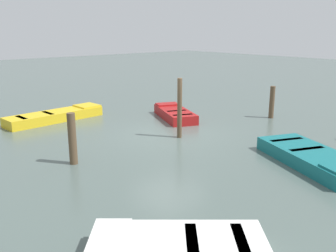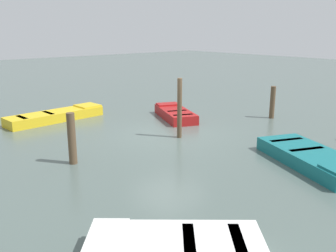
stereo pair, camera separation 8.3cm
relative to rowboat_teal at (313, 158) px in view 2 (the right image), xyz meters
name	(u,v)px [view 2 (the right image)]	position (x,y,z in m)	size (l,w,h in m)	color
ground_plane	(168,135)	(5.13, 1.12, -0.22)	(80.00, 80.00, 0.00)	#4C5B56
rowboat_teal	(313,158)	(0.00, 0.00, 0.00)	(3.90, 2.78, 0.46)	#14666B
rowboat_yellow	(56,116)	(10.02, 3.29, 0.00)	(1.38, 4.26, 0.46)	gold
rowboat_white	(174,248)	(-0.74, 6.06, 0.00)	(2.91, 3.08, 0.46)	silver
rowboat_red	(175,114)	(6.93, -0.86, 0.00)	(3.11, 2.18, 0.46)	maroon
mooring_piling_mid_right	(72,139)	(4.68, 5.20, 0.55)	(0.24, 0.24, 1.53)	brown
mooring_piling_near_left	(180,108)	(4.62, 1.01, 0.87)	(0.17, 0.17, 2.17)	brown
mooring_piling_center	(272,102)	(4.18, -4.15, 0.49)	(0.22, 0.22, 1.42)	brown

